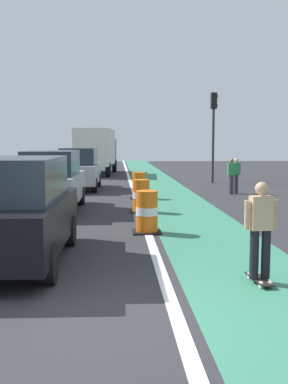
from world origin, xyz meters
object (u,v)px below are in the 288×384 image
at_px(skateboarder_on_lane, 261,229).
at_px(parked_suv_third, 79,168).
at_px(traffic_barrel_back, 139,186).
at_px(parked_suv_nearest, 16,210).
at_px(traffic_light_corner, 214,121).
at_px(parked_suv_second, 52,180).
at_px(traffic_barrel_front, 147,212).
at_px(pedestrian_waiting, 232,175).
at_px(traffic_barrel_mid, 141,196).
at_px(delivery_truck_down_block, 97,149).
at_px(pedestrian_crossing, 236,175).

relative_size(skateboarder_on_lane, parked_suv_third, 0.36).
xyz_separation_m(parked_suv_third, traffic_barrel_back, (2.76, -3.83, -0.50)).
relative_size(parked_suv_nearest, traffic_light_corner, 0.91).
height_order(parked_suv_second, traffic_light_corner, traffic_light_corner).
relative_size(traffic_barrel_front, pedestrian_waiting, 0.68).
height_order(skateboarder_on_lane, parked_suv_third, parked_suv_third).
distance_m(parked_suv_nearest, traffic_barrel_mid, 6.91).
bearing_deg(traffic_light_corner, skateboarder_on_lane, -99.47).
relative_size(parked_suv_nearest, parked_suv_third, 1.00).
distance_m(parked_suv_nearest, traffic_barrel_back, 10.48).
distance_m(parked_suv_nearest, pedestrian_waiting, 13.36).
relative_size(parked_suv_nearest, traffic_barrel_mid, 4.25).
relative_size(parked_suv_second, parked_suv_third, 1.00).
bearing_deg(traffic_barrel_back, traffic_barrel_mid, -91.68).
relative_size(parked_suv_nearest, delivery_truck_down_block, 0.60).
bearing_deg(traffic_light_corner, pedestrian_crossing, -90.98).
bearing_deg(traffic_barrel_front, traffic_barrel_back, 88.83).
distance_m(delivery_truck_down_block, traffic_light_corner, 10.19).
distance_m(traffic_barrel_back, traffic_light_corner, 8.99).
distance_m(traffic_barrel_front, traffic_barrel_back, 7.29).
xyz_separation_m(traffic_barrel_mid, delivery_truck_down_block, (-2.24, 18.17, 1.31)).
bearing_deg(parked_suv_third, pedestrian_crossing, -17.48).
relative_size(delivery_truck_down_block, pedestrian_waiting, 4.81).
xyz_separation_m(skateboarder_on_lane, traffic_light_corner, (3.14, 18.80, 2.59)).
relative_size(parked_suv_second, pedestrian_waiting, 2.87).
relative_size(parked_suv_third, traffic_barrel_mid, 4.25).
distance_m(parked_suv_second, traffic_barrel_back, 4.51).
bearing_deg(parked_suv_second, parked_suv_nearest, -87.81).
height_order(parked_suv_third, traffic_barrel_mid, parked_suv_third).
bearing_deg(traffic_barrel_front, parked_suv_second, 126.15).
bearing_deg(traffic_barrel_back, traffic_light_corner, 57.30).
distance_m(skateboarder_on_lane, traffic_barrel_front, 4.67).
height_order(parked_suv_second, parked_suv_third, same).
relative_size(traffic_light_corner, pedestrian_waiting, 3.17).
relative_size(parked_suv_second, traffic_barrel_back, 4.24).
xyz_separation_m(traffic_barrel_front, delivery_truck_down_block, (-2.21, 21.70, 1.31)).
distance_m(traffic_light_corner, pedestrian_waiting, 6.44).
xyz_separation_m(skateboarder_on_lane, parked_suv_second, (-4.56, 8.44, 0.12)).
xyz_separation_m(delivery_truck_down_block, traffic_light_corner, (6.94, -7.28, 1.65)).
height_order(skateboarder_on_lane, pedestrian_waiting, skateboarder_on_lane).
relative_size(parked_suv_third, traffic_barrel_back, 4.25).
bearing_deg(parked_suv_second, delivery_truck_down_block, 87.52).
distance_m(parked_suv_nearest, delivery_truck_down_block, 24.51).
distance_m(parked_suv_third, traffic_barrel_back, 4.75).
xyz_separation_m(traffic_barrel_mid, traffic_barrel_back, (0.11, 3.75, 0.00)).
height_order(parked_suv_nearest, traffic_barrel_front, parked_suv_nearest).
bearing_deg(traffic_light_corner, pedestrian_waiting, -93.72).
height_order(traffic_barrel_back, traffic_light_corner, traffic_light_corner).
relative_size(parked_suv_second, pedestrian_crossing, 2.87).
distance_m(delivery_truck_down_block, pedestrian_crossing, 14.61).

